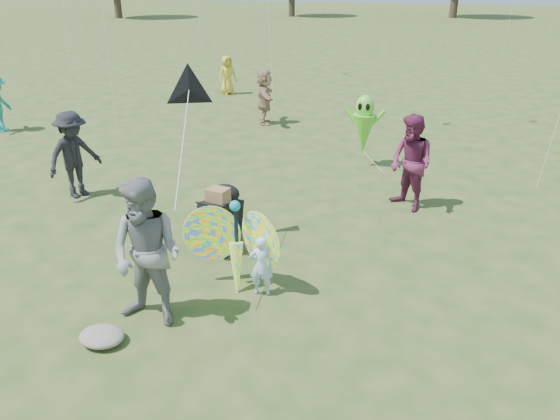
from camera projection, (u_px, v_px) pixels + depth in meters
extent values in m
plane|color=#51592B|center=(262.00, 331.00, 7.25)|extent=(160.00, 160.00, 0.00)
imported|color=#B4D5FE|center=(261.00, 266.00, 7.90)|extent=(0.39, 0.30, 0.94)
imported|color=gray|center=(147.00, 254.00, 7.06)|extent=(1.06, 0.86, 2.05)
ellipsoid|color=gray|center=(102.00, 336.00, 6.99)|extent=(0.60, 0.49, 0.19)
imported|color=black|center=(74.00, 155.00, 11.23)|extent=(1.06, 1.34, 1.82)
imported|color=tan|center=(265.00, 97.00, 16.71)|extent=(0.96, 1.62, 1.67)
imported|color=#6A2347|center=(411.00, 163.00, 10.61)|extent=(1.17, 1.15, 1.90)
imported|color=yellow|center=(227.00, 75.00, 20.84)|extent=(0.81, 0.83, 1.44)
cube|color=black|center=(220.00, 217.00, 9.26)|extent=(0.60, 0.92, 0.71)
cube|color=black|center=(221.00, 235.00, 9.39)|extent=(0.52, 0.74, 0.10)
ellipsoid|color=black|center=(225.00, 194.00, 9.34)|extent=(0.51, 0.45, 0.33)
cylinder|color=black|center=(200.00, 245.00, 9.18)|extent=(0.10, 0.30, 0.30)
cylinder|color=black|center=(227.00, 249.00, 9.05)|extent=(0.10, 0.30, 0.30)
cylinder|color=black|center=(231.00, 229.00, 9.83)|extent=(0.09, 0.23, 0.22)
cylinder|color=black|center=(208.00, 205.00, 8.66)|extent=(0.44, 0.10, 0.03)
cube|color=#A2734E|center=(218.00, 196.00, 9.05)|extent=(0.38, 0.33, 0.26)
ellipsoid|color=#FF2829|center=(212.00, 234.00, 8.10)|extent=(0.98, 0.71, 1.24)
ellipsoid|color=#FF2829|center=(261.00, 240.00, 7.91)|extent=(0.98, 0.71, 1.24)
cylinder|color=black|center=(237.00, 240.00, 8.04)|extent=(0.06, 0.06, 1.00)
cone|color=#FF2829|center=(237.00, 272.00, 8.06)|extent=(0.36, 0.49, 0.93)
sphere|color=teal|center=(235.00, 206.00, 7.80)|extent=(0.16, 0.16, 0.16)
cone|color=black|center=(189.00, 90.00, 8.63)|extent=(0.89, 0.62, 0.81)
cylinder|color=silver|center=(183.00, 143.00, 7.71)|extent=(0.84, 2.33, 1.03)
cone|color=#65D833|center=(363.00, 134.00, 13.04)|extent=(0.56, 0.56, 0.95)
ellipsoid|color=#65D833|center=(365.00, 107.00, 12.78)|extent=(0.44, 0.39, 0.57)
ellipsoid|color=black|center=(360.00, 107.00, 12.63)|extent=(0.10, 0.05, 0.17)
ellipsoid|color=black|center=(368.00, 107.00, 12.58)|extent=(0.10, 0.05, 0.17)
cylinder|color=#65D833|center=(352.00, 117.00, 12.96)|extent=(0.43, 0.10, 0.49)
cylinder|color=#65D833|center=(377.00, 119.00, 12.80)|extent=(0.43, 0.10, 0.49)
cylinder|color=silver|center=(373.00, 162.00, 13.03)|extent=(0.61, 0.41, 0.41)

